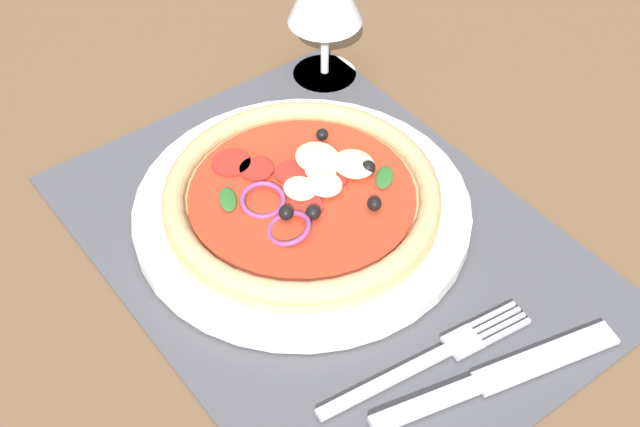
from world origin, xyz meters
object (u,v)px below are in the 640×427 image
Objects in this scene: knife at (500,376)px; plate at (306,209)px; pizza at (306,193)px; fork at (437,355)px.

plate is at bearing 107.06° from knife.
pizza is (-0.03, 0.07, 1.76)cm from plate.
pizza reaches higher than knife.
fork is at bearing -3.66° from pizza.
fork is (17.59, -1.13, -2.20)cm from pizza.
knife is (4.06, 2.37, 0.03)cm from fork.
fork is 0.91× the size of knife.
plate is 1.23× the size of pizza.
pizza is 1.17× the size of knife.
plate is at bearing -64.70° from pizza.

